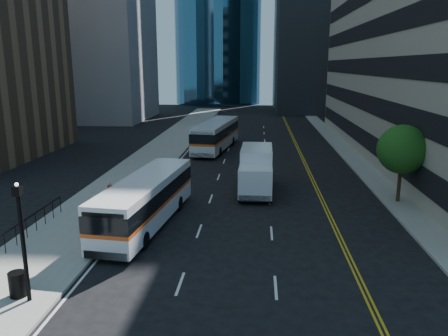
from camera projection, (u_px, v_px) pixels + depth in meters
name	position (u px, v px, depth m)	size (l,w,h in m)	color
ground	(263.00, 248.00, 21.96)	(160.00, 160.00, 0.00)	black
sidewalk_west	(163.00, 150.00, 46.99)	(5.00, 90.00, 0.15)	gray
sidewalk_east	(347.00, 152.00, 45.51)	(2.00, 90.00, 0.15)	gray
midrise_west	(89.00, 11.00, 70.49)	(18.00, 18.00, 35.00)	gray
street_tree	(402.00, 149.00, 28.20)	(3.20, 3.20, 5.10)	#332114
lamp_post	(23.00, 238.00, 16.19)	(0.28, 0.28, 4.56)	black
bus_front	(146.00, 200.00, 24.75)	(3.49, 10.97, 2.78)	white
bus_rear	(216.00, 135.00, 47.00)	(4.17, 11.98, 3.03)	silver
box_truck	(256.00, 170.00, 31.29)	(2.34, 6.54, 3.11)	silver
trash_can	(18.00, 284.00, 16.99)	(0.66, 0.66, 0.99)	black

